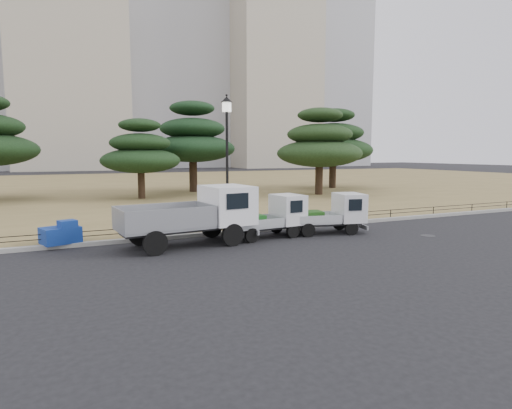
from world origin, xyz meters
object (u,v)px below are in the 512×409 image
truck_large (195,213)px  street_lamp (227,141)px  truck_kei_rear (332,214)px  tarp_pile (61,234)px  truck_kei_front (272,216)px

truck_large → street_lamp: street_lamp is taller
truck_kei_rear → tarp_pile: bearing=-177.7°
truck_kei_front → street_lamp: bearing=125.7°
truck_kei_front → tarp_pile: bearing=164.4°
truck_kei_front → tarp_pile: (-7.95, 1.50, -0.37)m
truck_large → tarp_pile: bearing=153.9°
truck_kei_front → truck_large: bearing=178.1°
truck_large → street_lamp: bearing=35.7°
truck_kei_front → street_lamp: street_lamp is taller
truck_large → truck_kei_rear: size_ratio=1.49×
truck_kei_rear → tarp_pile: truck_kei_rear is taller
truck_kei_rear → street_lamp: bearing=167.2°
truck_large → truck_kei_front: bearing=-3.1°
tarp_pile → street_lamp: bearing=0.6°
truck_large → tarp_pile: size_ratio=3.43×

